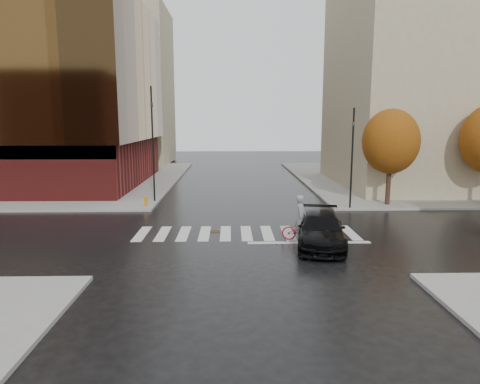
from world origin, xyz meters
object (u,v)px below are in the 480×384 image
object	(u,v)px
sedan	(321,230)
cyclist	(302,225)
traffic_light_ne	(352,153)
traffic_light_nw	(153,135)
fire_hydrant	(146,200)

from	to	relation	value
sedan	cyclist	size ratio (longest dim) A/B	2.30
sedan	traffic_light_ne	distance (m)	9.38
sedan	traffic_light_nw	xyz separation A→B (m)	(-9.75, 10.80, 4.07)
traffic_light_ne	fire_hydrant	xyz separation A→B (m)	(-13.71, 0.98, -3.27)
cyclist	traffic_light_nw	bearing A→B (deg)	58.81
sedan	cyclist	world-z (taller)	cyclist
cyclist	traffic_light_nw	distance (m)	14.03
traffic_light_nw	traffic_light_ne	distance (m)	13.71
traffic_light_ne	cyclist	bearing A→B (deg)	52.81
traffic_light_nw	fire_hydrant	world-z (taller)	traffic_light_nw
sedan	traffic_light_ne	bearing A→B (deg)	75.34
traffic_light_ne	fire_hydrant	size ratio (longest dim) A/B	9.93
sedan	traffic_light_ne	xyz separation A→B (m)	(3.65, 8.10, 3.02)
cyclist	fire_hydrant	bearing A→B (deg)	65.17
traffic_light_nw	traffic_light_ne	xyz separation A→B (m)	(13.40, -2.70, -1.05)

